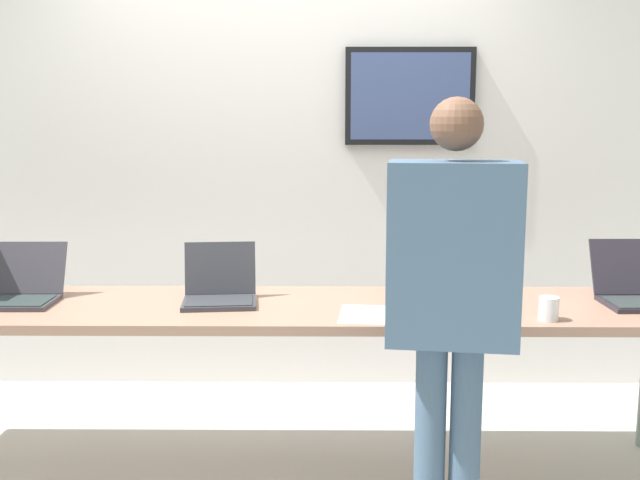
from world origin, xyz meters
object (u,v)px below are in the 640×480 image
(person, at_px, (452,286))
(laptop_station_2, at_px, (435,289))
(workbench, at_px, (274,314))
(laptop_station_0, at_px, (15,289))
(coffee_mug, at_px, (549,309))
(laptop_station_3, at_px, (637,289))
(laptop_station_1, at_px, (220,289))

(person, bearing_deg, laptop_station_2, 86.11)
(workbench, distance_m, laptop_station_0, 1.14)
(laptop_station_2, height_order, coffee_mug, laptop_station_2)
(laptop_station_3, bearing_deg, laptop_station_0, -179.84)
(workbench, xyz_separation_m, laptop_station_0, (-1.14, 0.04, 0.10))
(laptop_station_2, xyz_separation_m, laptop_station_3, (0.87, -0.02, 0.01))
(laptop_station_0, xyz_separation_m, laptop_station_3, (2.71, 0.01, 0.00))
(laptop_station_2, relative_size, laptop_station_3, 1.08)
(laptop_station_0, xyz_separation_m, person, (1.80, -0.66, 0.17))
(laptop_station_0, distance_m, laptop_station_2, 1.84)
(laptop_station_0, bearing_deg, laptop_station_1, -0.23)
(laptop_station_0, relative_size, laptop_station_2, 0.95)
(laptop_station_1, relative_size, person, 0.21)
(workbench, bearing_deg, coffee_mug, -12.70)
(laptop_station_1, distance_m, laptop_station_3, 1.81)
(workbench, distance_m, coffee_mug, 1.14)
(person, distance_m, coffee_mug, 0.61)
(laptop_station_1, bearing_deg, coffee_mug, -11.91)
(laptop_station_0, distance_m, laptop_station_3, 2.71)
(laptop_station_1, relative_size, laptop_station_2, 0.84)
(laptop_station_2, height_order, person, person)
(laptop_station_0, height_order, person, person)
(laptop_station_0, height_order, laptop_station_1, laptop_station_1)
(laptop_station_0, height_order, coffee_mug, laptop_station_0)
(laptop_station_1, height_order, coffee_mug, laptop_station_1)
(laptop_station_2, bearing_deg, person, -93.89)
(coffee_mug, bearing_deg, person, -140.51)
(laptop_station_1, xyz_separation_m, laptop_station_3, (1.81, 0.01, 0.00))
(workbench, height_order, laptop_station_0, laptop_station_0)
(workbench, relative_size, coffee_mug, 39.06)
(laptop_station_0, relative_size, person, 0.24)
(workbench, xyz_separation_m, laptop_station_2, (0.71, 0.07, 0.10))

